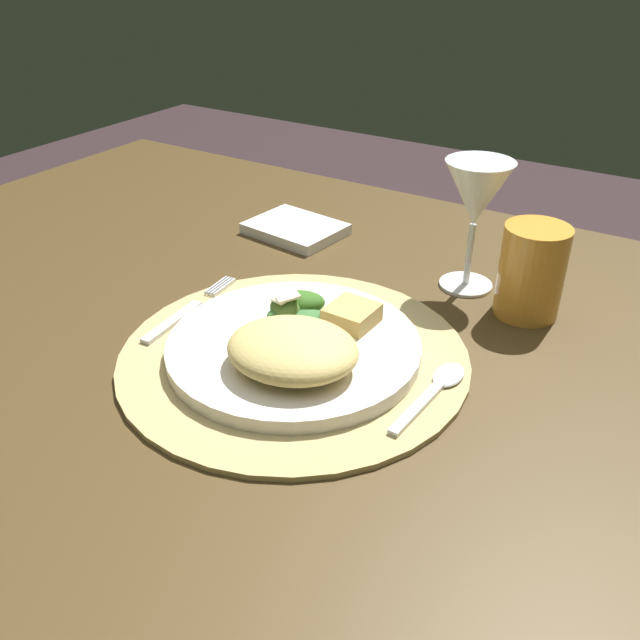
{
  "coord_description": "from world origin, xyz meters",
  "views": [
    {
      "loc": [
        0.34,
        -0.53,
        1.09
      ],
      "look_at": [
        0.01,
        -0.01,
        0.73
      ],
      "focal_mm": 37.69,
      "sensor_mm": 36.0,
      "label": 1
    }
  ],
  "objects_px": {
    "fork": "(187,311)",
    "napkin": "(295,229)",
    "dinner_plate": "(294,347)",
    "wine_glass": "(476,197)",
    "dining_table": "(317,426)",
    "spoon": "(439,385)",
    "amber_tumbler": "(531,271)"
  },
  "relations": [
    {
      "from": "fork",
      "to": "napkin",
      "type": "bearing_deg",
      "value": 96.33
    },
    {
      "from": "dinner_plate",
      "to": "wine_glass",
      "type": "distance_m",
      "value": 0.28
    },
    {
      "from": "dinner_plate",
      "to": "wine_glass",
      "type": "bearing_deg",
      "value": 69.73
    },
    {
      "from": "dinner_plate",
      "to": "dining_table",
      "type": "bearing_deg",
      "value": 100.25
    },
    {
      "from": "fork",
      "to": "spoon",
      "type": "height_order",
      "value": "spoon"
    },
    {
      "from": "dinner_plate",
      "to": "wine_glass",
      "type": "height_order",
      "value": "wine_glass"
    },
    {
      "from": "wine_glass",
      "to": "napkin",
      "type": "bearing_deg",
      "value": 175.28
    },
    {
      "from": "fork",
      "to": "spoon",
      "type": "bearing_deg",
      "value": 4.33
    },
    {
      "from": "wine_glass",
      "to": "amber_tumbler",
      "type": "xyz_separation_m",
      "value": [
        0.08,
        -0.03,
        -0.06
      ]
    },
    {
      "from": "dinner_plate",
      "to": "spoon",
      "type": "distance_m",
      "value": 0.15
    },
    {
      "from": "dining_table",
      "to": "napkin",
      "type": "relative_size",
      "value": 11.1
    },
    {
      "from": "amber_tumbler",
      "to": "fork",
      "type": "bearing_deg",
      "value": -146.06
    },
    {
      "from": "napkin",
      "to": "amber_tumbler",
      "type": "relative_size",
      "value": 1.21
    },
    {
      "from": "dining_table",
      "to": "amber_tumbler",
      "type": "relative_size",
      "value": 13.42
    },
    {
      "from": "dining_table",
      "to": "fork",
      "type": "height_order",
      "value": "fork"
    },
    {
      "from": "dining_table",
      "to": "wine_glass",
      "type": "xyz_separation_m",
      "value": [
        0.1,
        0.18,
        0.25
      ]
    },
    {
      "from": "dinner_plate",
      "to": "amber_tumbler",
      "type": "relative_size",
      "value": 2.45
    },
    {
      "from": "dinner_plate",
      "to": "wine_glass",
      "type": "relative_size",
      "value": 1.65
    },
    {
      "from": "spoon",
      "to": "amber_tumbler",
      "type": "relative_size",
      "value": 1.23
    },
    {
      "from": "dinner_plate",
      "to": "fork",
      "type": "bearing_deg",
      "value": 178.85
    },
    {
      "from": "amber_tumbler",
      "to": "spoon",
      "type": "bearing_deg",
      "value": -96.62
    },
    {
      "from": "amber_tumbler",
      "to": "napkin",
      "type": "bearing_deg",
      "value": 172.2
    },
    {
      "from": "fork",
      "to": "amber_tumbler",
      "type": "relative_size",
      "value": 1.55
    },
    {
      "from": "fork",
      "to": "dining_table",
      "type": "bearing_deg",
      "value": 22.77
    },
    {
      "from": "napkin",
      "to": "wine_glass",
      "type": "height_order",
      "value": "wine_glass"
    },
    {
      "from": "dinner_plate",
      "to": "spoon",
      "type": "height_order",
      "value": "dinner_plate"
    },
    {
      "from": "napkin",
      "to": "amber_tumbler",
      "type": "bearing_deg",
      "value": -7.8
    },
    {
      "from": "dinner_plate",
      "to": "spoon",
      "type": "relative_size",
      "value": 1.99
    },
    {
      "from": "fork",
      "to": "wine_glass",
      "type": "distance_m",
      "value": 0.35
    },
    {
      "from": "napkin",
      "to": "wine_glass",
      "type": "bearing_deg",
      "value": -4.72
    },
    {
      "from": "dinner_plate",
      "to": "wine_glass",
      "type": "xyz_separation_m",
      "value": [
        0.09,
        0.24,
        0.1
      ]
    },
    {
      "from": "spoon",
      "to": "napkin",
      "type": "bearing_deg",
      "value": 143.64
    }
  ]
}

